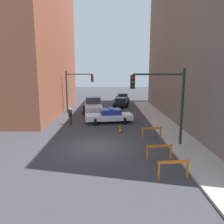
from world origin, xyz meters
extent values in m
plane|color=#38383D|center=(0.00, 0.00, 0.00)|extent=(120.00, 120.00, 0.00)
cube|color=#B2ADA3|center=(6.20, 0.00, 0.06)|extent=(2.40, 44.00, 0.12)
cube|color=brown|center=(-12.00, 14.00, 12.73)|extent=(14.00, 20.00, 25.46)
cylinder|color=black|center=(5.90, 0.30, 2.72)|extent=(0.18, 0.18, 5.20)
cylinder|color=black|center=(4.20, 0.30, 4.92)|extent=(3.40, 0.12, 0.12)
cube|color=black|center=(2.50, 0.30, 4.42)|extent=(0.30, 0.22, 0.90)
sphere|color=red|center=(2.50, 0.16, 4.69)|extent=(0.18, 0.18, 0.18)
sphere|color=#4C3D0C|center=(2.50, 0.16, 4.42)|extent=(0.18, 0.18, 0.18)
sphere|color=#0C4219|center=(2.50, 0.16, 4.15)|extent=(0.18, 0.18, 0.18)
cylinder|color=black|center=(-4.40, 12.99, 2.60)|extent=(0.18, 0.18, 5.20)
cylinder|color=black|center=(-2.80, 12.99, 4.80)|extent=(3.20, 0.12, 0.12)
cube|color=black|center=(-1.20, 12.99, 4.30)|extent=(0.30, 0.22, 0.90)
sphere|color=red|center=(-1.20, 12.85, 4.57)|extent=(0.18, 0.18, 0.18)
sphere|color=#4C3D0C|center=(-1.20, 12.85, 4.30)|extent=(0.18, 0.18, 0.18)
sphere|color=#0C4219|center=(-1.20, 12.85, 4.03)|extent=(0.18, 0.18, 0.18)
cube|color=white|center=(0.86, 7.29, 0.60)|extent=(4.92, 2.53, 0.55)
cube|color=navy|center=(1.05, 7.32, 1.14)|extent=(2.19, 1.90, 0.52)
cylinder|color=black|center=(-0.45, 6.23, 0.33)|extent=(0.32, 0.69, 0.66)
cylinder|color=black|center=(-0.70, 7.91, 0.33)|extent=(0.32, 0.69, 0.66)
cylinder|color=black|center=(2.43, 6.66, 0.33)|extent=(0.32, 0.69, 0.66)
cylinder|color=black|center=(2.18, 8.35, 0.33)|extent=(0.32, 0.69, 0.66)
cube|color=#2633BF|center=(1.05, 7.32, 1.46)|extent=(0.40, 1.40, 0.12)
cube|color=silver|center=(-1.08, 12.43, 0.75)|extent=(2.54, 5.58, 0.70)
cube|color=#2D333D|center=(-1.19, 13.51, 1.50)|extent=(2.01, 1.91, 0.80)
cylinder|color=black|center=(-2.17, 14.00, 0.40)|extent=(0.82, 0.34, 0.80)
cylinder|color=black|center=(-0.34, 14.19, 0.40)|extent=(0.82, 0.34, 0.80)
cylinder|color=black|center=(-1.82, 10.67, 0.40)|extent=(0.82, 0.34, 0.80)
cylinder|color=black|center=(0.01, 10.86, 0.40)|extent=(0.82, 0.34, 0.80)
cube|color=black|center=(2.64, 18.00, 0.57)|extent=(2.23, 4.46, 0.52)
cube|color=#232833|center=(2.62, 17.83, 1.07)|extent=(1.76, 1.96, 0.48)
cylinder|color=black|center=(1.95, 19.41, 0.31)|extent=(0.64, 0.28, 0.62)
cylinder|color=black|center=(3.60, 19.24, 0.31)|extent=(0.64, 0.28, 0.62)
cylinder|color=black|center=(1.68, 16.76, 0.31)|extent=(0.64, 0.28, 0.62)
cylinder|color=black|center=(3.33, 16.59, 0.31)|extent=(0.64, 0.28, 0.62)
cube|color=#474C51|center=(3.19, 24.43, 0.57)|extent=(2.06, 4.40, 0.52)
cube|color=#232833|center=(3.20, 24.26, 1.07)|extent=(1.69, 1.90, 0.48)
cylinder|color=black|center=(2.28, 25.71, 0.31)|extent=(0.63, 0.26, 0.62)
cylinder|color=black|center=(3.94, 25.82, 0.31)|extent=(0.63, 0.26, 0.62)
cylinder|color=black|center=(2.45, 23.05, 0.31)|extent=(0.63, 0.26, 0.62)
cylinder|color=black|center=(4.10, 23.15, 0.31)|extent=(0.63, 0.26, 0.62)
cylinder|color=#382D23|center=(-2.87, 6.50, 0.41)|extent=(0.40, 0.40, 0.82)
cylinder|color=black|center=(-2.87, 6.50, 1.13)|extent=(0.51, 0.51, 0.62)
sphere|color=tan|center=(-2.87, 6.50, 1.55)|extent=(0.31, 0.31, 0.22)
cube|color=orange|center=(4.04, -4.48, 0.83)|extent=(1.60, 0.21, 0.14)
cube|color=orange|center=(3.33, -4.56, 0.45)|extent=(0.07, 0.16, 0.90)
cube|color=orange|center=(4.76, -4.41, 0.45)|extent=(0.07, 0.16, 0.90)
cube|color=orange|center=(3.87, -2.20, 0.83)|extent=(1.59, 0.27, 0.14)
cube|color=orange|center=(3.15, -2.30, 0.45)|extent=(0.07, 0.17, 0.90)
cube|color=orange|center=(4.58, -2.10, 0.45)|extent=(0.07, 0.17, 0.90)
cube|color=orange|center=(4.19, 1.86, 0.83)|extent=(1.59, 0.31, 0.14)
cube|color=orange|center=(3.48, 1.75, 0.45)|extent=(0.08, 0.17, 0.90)
cube|color=orange|center=(4.90, 1.98, 0.45)|extent=(0.08, 0.17, 0.90)
cube|color=black|center=(1.87, 3.80, 0.02)|extent=(0.36, 0.36, 0.04)
cone|color=#F2600C|center=(1.87, 3.80, 0.35)|extent=(0.28, 0.28, 0.62)
camera|label=1|loc=(0.99, -14.29, 5.08)|focal=35.00mm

